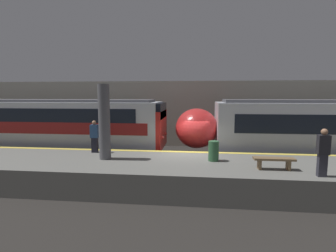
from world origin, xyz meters
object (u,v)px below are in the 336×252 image
person_waiting (323,151)px  platform_bench (274,161)px  support_pillar_near (104,122)px  person_walking (94,136)px  trash_bin (214,151)px

person_waiting → platform_bench: (-1.39, 0.69, -0.54)m
support_pillar_near → person_waiting: support_pillar_near is taller
person_walking → trash_bin: bearing=-10.0°
person_walking → platform_bench: person_walking is taller
person_walking → platform_bench: 8.10m
support_pillar_near → platform_bench: (6.88, -0.88, -1.29)m
person_waiting → person_walking: 9.62m
person_waiting → support_pillar_near: bearing=169.2°
support_pillar_near → trash_bin: support_pillar_near is taller
support_pillar_near → person_waiting: size_ratio=1.96×
support_pillar_near → platform_bench: 7.05m
person_waiting → trash_bin: person_waiting is taller
trash_bin → support_pillar_near: bearing=-177.9°
platform_bench → trash_bin: bearing=154.1°
support_pillar_near → person_waiting: 8.45m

